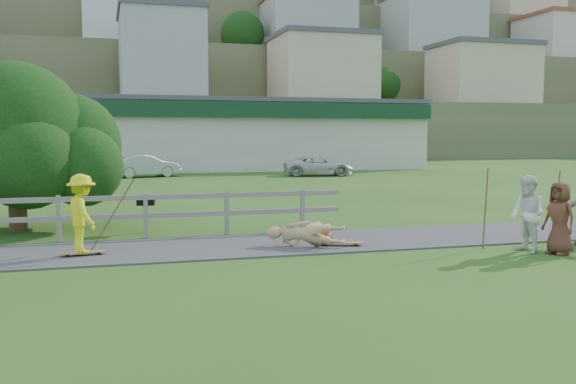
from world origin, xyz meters
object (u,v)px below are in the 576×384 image
at_px(skater_fallen, 306,234).
at_px(bbq, 146,214).
at_px(spectator_a, 528,214).
at_px(car_silver, 145,166).
at_px(spectator_c, 560,218).
at_px(tree, 16,168).
at_px(car_white, 319,166).
at_px(skater_rider, 82,218).

bearing_deg(skater_fallen, bbq, 73.50).
xyz_separation_m(spectator_a, car_silver, (-6.23, 27.58, -0.17)).
bearing_deg(spectator_a, bbq, -124.02).
relative_size(spectator_a, car_silver, 0.41).
xyz_separation_m(spectator_c, bbq, (-8.15, 5.52, -0.30)).
xyz_separation_m(tree, bbq, (3.23, -1.43, -1.17)).
bearing_deg(bbq, car_white, 72.29).
relative_size(car_white, bbq, 4.60).
bearing_deg(spectator_a, car_silver, -167.13).
distance_m(skater_rider, spectator_a, 9.34).
xyz_separation_m(car_white, bbq, (-11.78, -20.74, -0.13)).
bearing_deg(bbq, car_silver, 98.36).
bearing_deg(bbq, tree, 168.01).
bearing_deg(skater_rider, tree, -1.06).
distance_m(spectator_a, car_white, 26.24).
bearing_deg(car_white, tree, 151.44).
distance_m(skater_rider, car_silver, 25.64).
height_order(spectator_c, tree, tree).
bearing_deg(skater_rider, car_white, -51.48).
distance_m(skater_fallen, spectator_c, 5.39).
bearing_deg(bbq, spectator_a, -22.25).
distance_m(skater_rider, bbq, 3.42).
relative_size(skater_fallen, spectator_c, 1.12).
xyz_separation_m(skater_rider, spectator_c, (9.63, -2.45, -0.04)).
xyz_separation_m(skater_rider, car_white, (13.26, 23.80, -0.21)).
relative_size(skater_fallen, tree, 0.30).
distance_m(car_silver, bbq, 22.45).
bearing_deg(skater_fallen, car_white, 9.74).
bearing_deg(car_white, bbq, 159.70).
distance_m(car_silver, tree, 21.50).
bearing_deg(car_silver, tree, 150.45).
xyz_separation_m(spectator_c, tree, (-11.39, 6.95, 0.87)).
bearing_deg(tree, car_white, 52.12).
bearing_deg(skater_fallen, spectator_a, -83.49).
relative_size(skater_rider, car_silver, 0.40).
xyz_separation_m(skater_rider, bbq, (1.48, 3.07, -0.34)).
bearing_deg(spectator_c, bbq, -135.61).
distance_m(spectator_c, car_white, 26.50).
bearing_deg(car_white, skater_rider, 160.19).
bearing_deg(skater_rider, spectator_c, -126.61).
xyz_separation_m(spectator_a, bbq, (-7.62, 5.17, -0.36)).
relative_size(skater_fallen, car_silver, 0.43).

